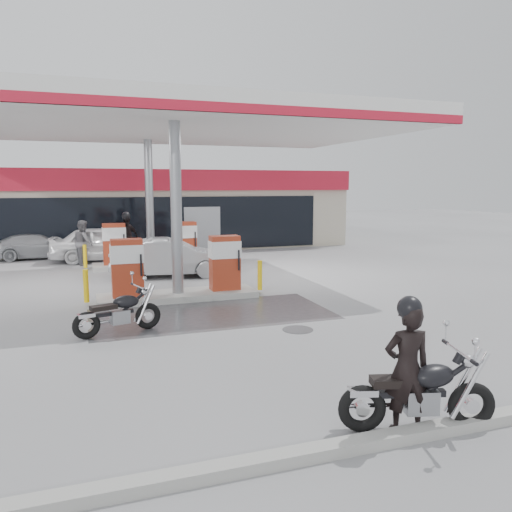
{
  "coord_description": "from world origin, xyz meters",
  "views": [
    {
      "loc": [
        -2.46,
        -12.03,
        3.24
      ],
      "look_at": [
        2.23,
        1.57,
        1.2
      ],
      "focal_mm": 35.0,
      "sensor_mm": 36.0,
      "label": 1
    }
  ],
  "objects_px": {
    "sedan_white": "(104,244)",
    "hatchback_silver": "(171,258)",
    "pump_island_far": "(151,249)",
    "main_motorcycle": "(420,395)",
    "biker_main": "(407,368)",
    "biker_walking": "(127,238)",
    "attendant": "(83,243)",
    "parked_motorcycle": "(119,314)",
    "parked_car_left": "(37,246)",
    "pump_island_near": "(178,274)"
  },
  "relations": [
    {
      "from": "hatchback_silver",
      "to": "sedan_white",
      "type": "bearing_deg",
      "value": 33.07
    },
    {
      "from": "biker_walking",
      "to": "pump_island_far",
      "type": "bearing_deg",
      "value": -100.36
    },
    {
      "from": "sedan_white",
      "to": "pump_island_far",
      "type": "bearing_deg",
      "value": -135.92
    },
    {
      "from": "pump_island_far",
      "to": "biker_main",
      "type": "bearing_deg",
      "value": -84.38
    },
    {
      "from": "attendant",
      "to": "hatchback_silver",
      "type": "xyz_separation_m",
      "value": [
        2.93,
        -3.81,
        -0.23
      ]
    },
    {
      "from": "biker_main",
      "to": "biker_walking",
      "type": "height_order",
      "value": "biker_walking"
    },
    {
      "from": "attendant",
      "to": "parked_car_left",
      "type": "distance_m",
      "value": 3.27
    },
    {
      "from": "sedan_white",
      "to": "hatchback_silver",
      "type": "bearing_deg",
      "value": -149.15
    },
    {
      "from": "main_motorcycle",
      "to": "biker_walking",
      "type": "distance_m",
      "value": 17.18
    },
    {
      "from": "main_motorcycle",
      "to": "biker_walking",
      "type": "xyz_separation_m",
      "value": [
        -2.4,
        17.01,
        0.5
      ]
    },
    {
      "from": "parked_motorcycle",
      "to": "attendant",
      "type": "distance_m",
      "value": 10.43
    },
    {
      "from": "pump_island_near",
      "to": "parked_car_left",
      "type": "height_order",
      "value": "pump_island_near"
    },
    {
      "from": "main_motorcycle",
      "to": "biker_walking",
      "type": "bearing_deg",
      "value": 113.56
    },
    {
      "from": "attendant",
      "to": "parked_car_left",
      "type": "height_order",
      "value": "attendant"
    },
    {
      "from": "pump_island_near",
      "to": "sedan_white",
      "type": "height_order",
      "value": "pump_island_near"
    },
    {
      "from": "main_motorcycle",
      "to": "biker_walking",
      "type": "height_order",
      "value": "biker_walking"
    },
    {
      "from": "pump_island_far",
      "to": "main_motorcycle",
      "type": "xyz_separation_m",
      "value": [
        1.64,
        -14.81,
        -0.22
      ]
    },
    {
      "from": "main_motorcycle",
      "to": "attendant",
      "type": "bearing_deg",
      "value": 120.0
    },
    {
      "from": "hatchback_silver",
      "to": "parked_motorcycle",
      "type": "bearing_deg",
      "value": 170.08
    },
    {
      "from": "main_motorcycle",
      "to": "biker_main",
      "type": "distance_m",
      "value": 0.42
    },
    {
      "from": "sedan_white",
      "to": "biker_walking",
      "type": "height_order",
      "value": "biker_walking"
    },
    {
      "from": "pump_island_near",
      "to": "main_motorcycle",
      "type": "distance_m",
      "value": 8.96
    },
    {
      "from": "main_motorcycle",
      "to": "hatchback_silver",
      "type": "distance_m",
      "value": 12.47
    },
    {
      "from": "main_motorcycle",
      "to": "sedan_white",
      "type": "xyz_separation_m",
      "value": [
        -3.34,
        17.01,
        0.27
      ]
    },
    {
      "from": "pump_island_near",
      "to": "biker_main",
      "type": "height_order",
      "value": "pump_island_near"
    },
    {
      "from": "sedan_white",
      "to": "hatchback_silver",
      "type": "relative_size",
      "value": 1.07
    },
    {
      "from": "attendant",
      "to": "hatchback_silver",
      "type": "height_order",
      "value": "attendant"
    },
    {
      "from": "biker_walking",
      "to": "attendant",
      "type": "bearing_deg",
      "value": 174.57
    },
    {
      "from": "pump_island_far",
      "to": "sedan_white",
      "type": "relative_size",
      "value": 1.15
    },
    {
      "from": "pump_island_near",
      "to": "parked_motorcycle",
      "type": "bearing_deg",
      "value": -121.44
    },
    {
      "from": "biker_main",
      "to": "parked_motorcycle",
      "type": "distance_m",
      "value": 6.65
    },
    {
      "from": "parked_motorcycle",
      "to": "parked_car_left",
      "type": "height_order",
      "value": "parked_car_left"
    },
    {
      "from": "attendant",
      "to": "biker_walking",
      "type": "height_order",
      "value": "biker_walking"
    },
    {
      "from": "parked_car_left",
      "to": "pump_island_far",
      "type": "bearing_deg",
      "value": -136.9
    },
    {
      "from": "attendant",
      "to": "biker_walking",
      "type": "distance_m",
      "value": 1.95
    },
    {
      "from": "biker_main",
      "to": "sedan_white",
      "type": "height_order",
      "value": "biker_main"
    },
    {
      "from": "pump_island_near",
      "to": "hatchback_silver",
      "type": "xyz_separation_m",
      "value": [
        0.39,
        3.6,
        -0.02
      ]
    },
    {
      "from": "pump_island_near",
      "to": "sedan_white",
      "type": "xyz_separation_m",
      "value": [
        -1.7,
        8.2,
        0.05
      ]
    },
    {
      "from": "pump_island_far",
      "to": "parked_motorcycle",
      "type": "xyz_separation_m",
      "value": [
        -1.82,
        -8.98,
        -0.26
      ]
    },
    {
      "from": "attendant",
      "to": "biker_walking",
      "type": "bearing_deg",
      "value": -75.09
    },
    {
      "from": "main_motorcycle",
      "to": "biker_main",
      "type": "relative_size",
      "value": 1.21
    },
    {
      "from": "pump_island_near",
      "to": "pump_island_far",
      "type": "distance_m",
      "value": 6.0
    },
    {
      "from": "pump_island_near",
      "to": "main_motorcycle",
      "type": "xyz_separation_m",
      "value": [
        1.64,
        -8.81,
        -0.22
      ]
    },
    {
      "from": "pump_island_near",
      "to": "parked_motorcycle",
      "type": "xyz_separation_m",
      "value": [
        -1.82,
        -2.98,
        -0.26
      ]
    },
    {
      "from": "pump_island_far",
      "to": "biker_main",
      "type": "height_order",
      "value": "pump_island_far"
    },
    {
      "from": "pump_island_far",
      "to": "biker_walking",
      "type": "distance_m",
      "value": 2.34
    },
    {
      "from": "biker_main",
      "to": "pump_island_near",
      "type": "bearing_deg",
      "value": -70.58
    },
    {
      "from": "biker_main",
      "to": "parked_car_left",
      "type": "bearing_deg",
      "value": -62.4
    },
    {
      "from": "main_motorcycle",
      "to": "pump_island_near",
      "type": "bearing_deg",
      "value": 116.12
    },
    {
      "from": "main_motorcycle",
      "to": "hatchback_silver",
      "type": "relative_size",
      "value": 0.5
    }
  ]
}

